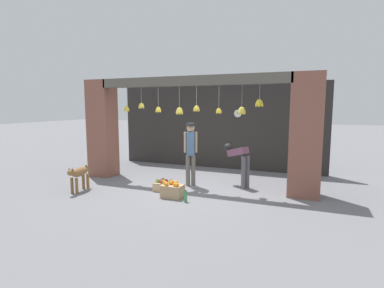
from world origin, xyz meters
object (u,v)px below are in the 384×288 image
Objects in this scene: dog at (79,174)px; worker_stooping at (239,159)px; fruit_crate_apples at (165,186)px; wall_clock at (238,113)px; fruit_crate_oranges at (173,190)px; water_bottle at (186,196)px; shopkeeper at (191,149)px.

dog is 0.75× the size of worker_stooping.
fruit_crate_apples is 3.70m from wall_clock.
fruit_crate_oranges is at bearing -100.48° from wall_clock.
wall_clock is (2.96, 3.92, 1.39)m from dog.
water_bottle is (2.71, 0.21, -0.31)m from dog.
worker_stooping is (3.49, 1.88, 0.29)m from dog.
worker_stooping reaches higher than dog.
fruit_crate_apples reaches higher than water_bottle.
fruit_crate_apples is at bearing 135.32° from fruit_crate_oranges.
wall_clock is at bearing 47.45° from worker_stooping.
fruit_crate_oranges is (0.00, -1.10, -0.79)m from shopkeeper.
shopkeeper is 6.29× the size of wall_clock.
fruit_crate_oranges is (-1.18, -1.48, -0.55)m from worker_stooping.
fruit_crate_oranges is 3.94m from wall_clock.
shopkeeper is at bearing 107.42° from water_bottle.
worker_stooping is 4.15× the size of wall_clock.
fruit_crate_apples is 1.92× the size of wall_clock.
worker_stooping is 1.94m from water_bottle.
fruit_crate_oranges is at bearing -44.68° from fruit_crate_apples.
fruit_crate_oranges reaches higher than water_bottle.
worker_stooping reaches higher than fruit_crate_apples.
water_bottle is at bearing -36.28° from fruit_crate_apples.
dog is at bearing -157.35° from fruit_crate_apples.
worker_stooping is at bearing 64.93° from water_bottle.
worker_stooping is at bearing 34.33° from fruit_crate_apples.
wall_clock reaches higher than fruit_crate_oranges.
shopkeeper reaches higher than fruit_crate_oranges.
fruit_crate_apples is 0.99m from water_bottle.
worker_stooping is 2.38m from wall_clock.
shopkeeper is 1.27m from worker_stooping.
worker_stooping is 4.09× the size of water_bottle.
wall_clock is at bearing 71.40° from fruit_crate_apples.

